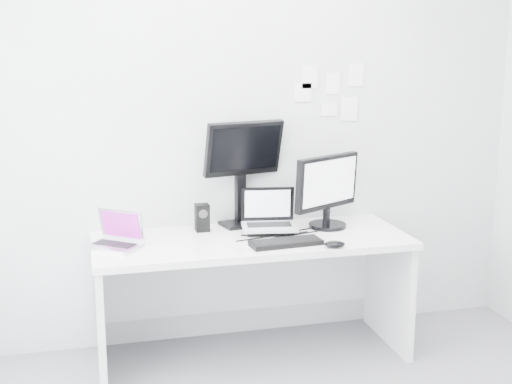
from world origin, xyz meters
TOP-DOWN VIEW (x-y plane):
  - back_wall at (0.00, 1.60)m, footprint 3.60×0.00m
  - desk at (0.00, 1.25)m, footprint 1.80×0.70m
  - macbook at (-0.78, 1.24)m, footprint 0.35×0.34m
  - speaker at (-0.25, 1.46)m, footprint 0.10×0.10m
  - dell_laptop at (0.12, 1.32)m, footprint 0.35×0.29m
  - rear_monitor at (0.01, 1.53)m, footprint 0.51×0.28m
  - samsung_monitor at (0.50, 1.36)m, footprint 0.55×0.44m
  - keyboard at (0.15, 1.06)m, footprint 0.41×0.18m
  - mouse at (0.39, 0.94)m, footprint 0.13×0.09m
  - wall_note_0 at (0.45, 1.59)m, footprint 0.10×0.00m
  - wall_note_1 at (0.60, 1.59)m, footprint 0.09×0.00m
  - wall_note_2 at (0.75, 1.59)m, footprint 0.10×0.00m
  - wall_note_3 at (0.58, 1.59)m, footprint 0.11×0.00m
  - wall_note_4 at (0.41, 1.59)m, footprint 0.11×0.00m
  - wall_note_5 at (0.71, 1.59)m, footprint 0.11×0.00m

SIDE VIEW (x-z plane):
  - desk at x=0.00m, z-range 0.00..0.73m
  - keyboard at x=0.15m, z-range 0.73..0.76m
  - mouse at x=0.39m, z-range 0.73..0.77m
  - speaker at x=-0.25m, z-range 0.73..0.89m
  - macbook at x=-0.78m, z-range 0.73..0.94m
  - dell_laptop at x=0.12m, z-range 0.73..0.99m
  - samsung_monitor at x=0.50m, z-range 0.73..1.19m
  - rear_monitor at x=0.01m, z-range 0.73..1.39m
  - back_wall at x=0.00m, z-range -0.45..3.15m
  - wall_note_5 at x=0.71m, z-range 1.35..1.49m
  - wall_note_3 at x=0.58m, z-range 1.38..1.46m
  - wall_note_4 at x=0.41m, z-range 1.47..1.58m
  - wall_note_1 at x=0.60m, z-range 1.52..1.65m
  - wall_note_0 at x=0.45m, z-range 1.55..1.69m
  - wall_note_2 at x=0.75m, z-range 1.56..1.70m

